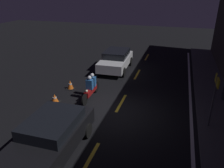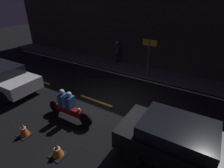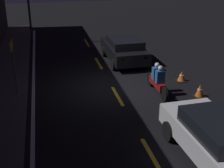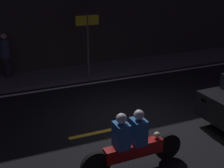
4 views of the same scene
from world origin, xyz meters
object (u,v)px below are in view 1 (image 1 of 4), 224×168
(van_black, at_px, (51,135))
(motorcycle, at_px, (91,87))
(traffic_cone_mid, at_px, (55,98))
(shop_sign, at_px, (215,91))
(sedan_white, at_px, (116,60))
(traffic_cone_near, at_px, (70,85))

(van_black, bearing_deg, motorcycle, -176.77)
(traffic_cone_mid, relative_size, shop_sign, 0.21)
(sedan_white, height_order, traffic_cone_mid, sedan_white)
(traffic_cone_near, relative_size, traffic_cone_mid, 1.13)
(shop_sign, bearing_deg, traffic_cone_mid, -90.58)
(motorcycle, height_order, shop_sign, shop_sign)
(sedan_white, bearing_deg, shop_sign, 42.55)
(traffic_cone_mid, bearing_deg, motorcycle, 123.68)
(sedan_white, distance_m, traffic_cone_mid, 6.29)
(traffic_cone_mid, xyz_separation_m, shop_sign, (0.08, 7.71, 1.56))
(van_black, distance_m, traffic_cone_mid, 4.02)
(traffic_cone_near, height_order, shop_sign, shop_sign)
(sedan_white, height_order, shop_sign, shop_sign)
(van_black, bearing_deg, traffic_cone_near, -160.08)
(sedan_white, bearing_deg, motorcycle, -2.19)
(traffic_cone_mid, bearing_deg, van_black, 29.74)
(van_black, bearing_deg, sedan_white, -178.87)
(sedan_white, relative_size, shop_sign, 1.76)
(traffic_cone_near, bearing_deg, motorcycle, 66.77)
(van_black, distance_m, motorcycle, 4.59)
(motorcycle, bearing_deg, traffic_cone_near, -113.84)
(motorcycle, distance_m, shop_sign, 6.26)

